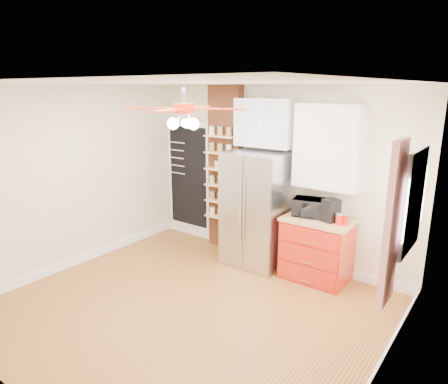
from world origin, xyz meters
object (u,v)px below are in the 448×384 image
Objects in this scene: fridge at (257,209)px; red_cabinet at (317,249)px; pantry_jar_oats at (218,165)px; ceiling_fan at (184,109)px; toaster_oven at (310,207)px; coffee_maker at (331,210)px; canister_left at (339,220)px.

fridge reaches higher than red_cabinet.
fridge is 1.06m from red_cabinet.
fridge reaches higher than pantry_jar_oats.
ceiling_fan reaches higher than fridge.
ceiling_fan reaches higher than red_cabinet.
ceiling_fan reaches higher than pantry_jar_oats.
coffee_maker is (0.32, -0.04, 0.03)m from toaster_oven.
red_cabinet is 3.06× the size of coffee_maker.
ceiling_fan is 11.95× the size of pantry_jar_oats.
ceiling_fan is at bearing -128.13° from toaster_oven.
ceiling_fan is 2.42m from coffee_maker.
toaster_oven is at bearing 5.62° from fridge.
pantry_jar_oats is (-2.00, 0.11, 0.38)m from coffee_maker.
toaster_oven is 1.72m from pantry_jar_oats.
canister_left is 1.16× the size of pantry_jar_oats.
red_cabinet is at bearing -159.57° from coffee_maker.
fridge is at bearing -153.22° from coffee_maker.
ceiling_fan is at bearing -98.34° from coffee_maker.
fridge is 2.25m from ceiling_fan.
coffee_maker is at bearing 157.35° from canister_left.
coffee_maker reaches higher than toaster_oven.
canister_left is at bearing -26.36° from toaster_oven.
pantry_jar_oats is (-0.85, 0.15, 0.56)m from fridge.
toaster_oven is 3.37× the size of canister_left.
pantry_jar_oats is at bearing 116.92° from ceiling_fan.
canister_left is (1.28, -0.02, 0.09)m from fridge.
ceiling_fan is at bearing -127.48° from canister_left.
canister_left is at bearing -0.96° from fridge.
canister_left is (0.14, -0.06, -0.09)m from coffee_maker.
red_cabinet is (0.97, 0.05, -0.42)m from fridge.
pantry_jar_oats is at bearing 176.87° from red_cabinet.
canister_left reaches higher than red_cabinet.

